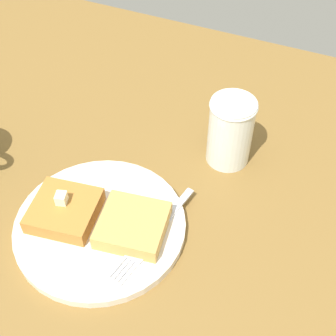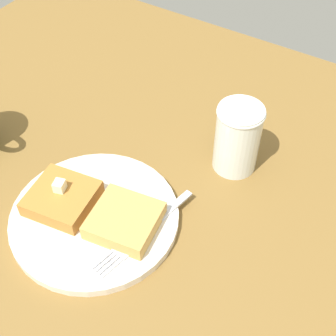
{
  "view_description": "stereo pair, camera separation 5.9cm",
  "coord_description": "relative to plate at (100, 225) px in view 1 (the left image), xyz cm",
  "views": [
    {
      "loc": [
        16.96,
        -23.59,
        50.39
      ],
      "look_at": [
        0.99,
        13.14,
        6.54
      ],
      "focal_mm": 50.0,
      "sensor_mm": 36.0,
      "label": 1
    },
    {
      "loc": [
        22.21,
        -20.82,
        50.39
      ],
      "look_at": [
        0.99,
        13.14,
        6.54
      ],
      "focal_mm": 50.0,
      "sensor_mm": 36.0,
      "label": 2
    }
  ],
  "objects": [
    {
      "name": "table_surface",
      "position": [
        4.27,
        -4.1,
        -1.7
      ],
      "size": [
        106.94,
        106.94,
        2.04
      ],
      "primitive_type": "cube",
      "color": "brown",
      "rests_on": "ground"
    },
    {
      "name": "plate",
      "position": [
        0.0,
        0.0,
        0.0
      ],
      "size": [
        21.25,
        21.25,
        1.2
      ],
      "color": "silver",
      "rests_on": "table_surface"
    },
    {
      "name": "toast_slice_left",
      "position": [
        -4.44,
        -0.68,
        1.59
      ],
      "size": [
        8.94,
        8.76,
        2.13
      ],
      "primitive_type": "cube",
      "rotation": [
        0.0,
        0.0,
        0.15
      ],
      "color": "#AC6F2E",
      "rests_on": "plate"
    },
    {
      "name": "toast_slice_middle",
      "position": [
        4.44,
        0.68,
        1.59
      ],
      "size": [
        8.94,
        8.76,
        2.13
      ],
      "primitive_type": "cube",
      "rotation": [
        0.0,
        0.0,
        0.15
      ],
      "color": "tan",
      "rests_on": "plate"
    },
    {
      "name": "butter_pat_primary",
      "position": [
        -4.79,
        -0.3,
        3.36
      ],
      "size": [
        1.64,
        1.73,
        1.42
      ],
      "primitive_type": "cube",
      "rotation": [
        0.0,
        0.0,
        1.87
      ],
      "color": "#F3F0C9",
      "rests_on": "toast_slice_left"
    },
    {
      "name": "fork",
      "position": [
        6.74,
        0.4,
        0.7
      ],
      "size": [
        4.37,
        15.99,
        0.36
      ],
      "color": "silver",
      "rests_on": "plate"
    },
    {
      "name": "syrup_jar",
      "position": [
        10.53,
        18.08,
        3.92
      ],
      "size": [
        6.33,
        6.33,
        10.04
      ],
      "color": "#42230B",
      "rests_on": "table_surface"
    }
  ]
}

